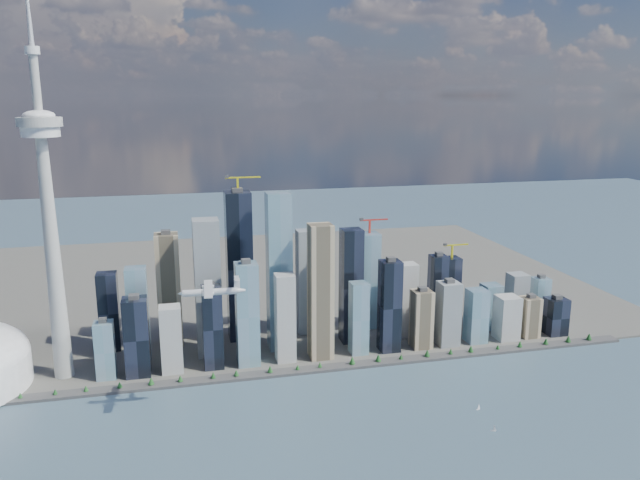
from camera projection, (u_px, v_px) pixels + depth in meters
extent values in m
plane|color=#344A5B|center=(324.00, 475.00, 653.24)|extent=(4000.00, 4000.00, 0.00)
cube|color=#383838|center=(282.00, 373.00, 889.59)|extent=(1100.00, 22.00, 4.00)
cube|color=#4C4C47|center=(245.00, 283.00, 1315.97)|extent=(1400.00, 900.00, 3.00)
cylinder|color=#3F2D1E|center=(55.00, 394.00, 819.94)|extent=(1.00, 1.00, 2.40)
cone|color=#17421A|center=(55.00, 391.00, 819.13)|extent=(7.20, 7.20, 8.00)
cylinder|color=#3F2D1E|center=(124.00, 387.00, 839.63)|extent=(1.00, 1.00, 2.40)
cone|color=#17421A|center=(123.00, 384.00, 838.82)|extent=(7.20, 7.20, 8.00)
cylinder|color=#3F2D1E|center=(189.00, 380.00, 859.33)|extent=(1.00, 1.00, 2.40)
cone|color=#17421A|center=(189.00, 378.00, 858.52)|extent=(7.20, 7.20, 8.00)
cylinder|color=#3F2D1E|center=(252.00, 374.00, 879.02)|extent=(1.00, 1.00, 2.40)
cone|color=#17421A|center=(252.00, 371.00, 878.21)|extent=(7.20, 7.20, 8.00)
cylinder|color=#3F2D1E|center=(312.00, 367.00, 898.72)|extent=(1.00, 1.00, 2.40)
cone|color=#17421A|center=(312.00, 365.00, 897.90)|extent=(7.20, 7.20, 8.00)
cylinder|color=#3F2D1E|center=(369.00, 362.00, 918.41)|extent=(1.00, 1.00, 2.40)
cone|color=#17421A|center=(369.00, 359.00, 917.60)|extent=(7.20, 7.20, 8.00)
cylinder|color=#3F2D1E|center=(424.00, 356.00, 938.11)|extent=(1.00, 1.00, 2.40)
cone|color=#17421A|center=(424.00, 354.00, 937.29)|extent=(7.20, 7.20, 8.00)
cylinder|color=#3F2D1E|center=(476.00, 351.00, 957.80)|extent=(1.00, 1.00, 2.40)
cone|color=#17421A|center=(476.00, 349.00, 956.99)|extent=(7.20, 7.20, 8.00)
cylinder|color=#3F2D1E|center=(527.00, 346.00, 977.50)|extent=(1.00, 1.00, 2.40)
cone|color=#17421A|center=(527.00, 343.00, 976.68)|extent=(7.20, 7.20, 8.00)
cylinder|color=#3F2D1E|center=(575.00, 341.00, 997.19)|extent=(1.00, 1.00, 2.40)
cone|color=#17421A|center=(575.00, 339.00, 996.38)|extent=(7.20, 7.20, 8.00)
cube|color=black|center=(135.00, 337.00, 869.12)|extent=(34.00, 34.00, 112.23)
cube|color=#7BA8BA|center=(136.00, 315.00, 913.03)|extent=(30.00, 30.00, 142.84)
cube|color=#AEAFAA|center=(172.00, 339.00, 882.22)|extent=(30.00, 30.00, 96.93)
cube|color=tan|center=(170.00, 290.00, 972.45)|extent=(36.00, 36.00, 178.56)
cube|color=slate|center=(208.00, 288.00, 929.39)|extent=(38.00, 38.00, 209.16)
cube|color=black|center=(211.00, 327.00, 891.83)|extent=(28.00, 28.00, 122.44)
cube|color=#7BA8BA|center=(249.00, 314.00, 900.87)|extent=(32.00, 32.00, 153.05)
cube|color=black|center=(240.00, 266.00, 990.53)|extent=(40.00, 40.00, 239.77)
cube|color=#7BA8BA|center=(280.00, 272.00, 950.35)|extent=(36.00, 36.00, 244.88)
cube|color=#AEAFAA|center=(287.00, 318.00, 915.68)|extent=(28.00, 28.00, 132.64)
cube|color=tan|center=(323.00, 292.00, 920.10)|extent=(34.00, 34.00, 204.06)
cube|color=slate|center=(308.00, 282.00, 1023.02)|extent=(30.00, 30.00, 173.45)
cube|color=black|center=(349.00, 286.00, 982.27)|extent=(32.00, 32.00, 183.66)
cube|color=#7BA8BA|center=(358.00, 318.00, 942.98)|extent=(26.00, 26.00, 112.23)
cube|color=black|center=(390.00, 306.00, 950.88)|extent=(30.00, 30.00, 142.84)
cube|color=#7BA8BA|center=(369.00, 280.00, 1048.04)|extent=(34.00, 34.00, 163.25)
cube|color=#AEAFAA|center=(408.00, 300.00, 1011.91)|extent=(28.00, 28.00, 122.44)
cube|color=tan|center=(420.00, 319.00, 968.01)|extent=(30.00, 30.00, 91.83)
cube|color=slate|center=(450.00, 314.00, 978.22)|extent=(32.00, 32.00, 102.03)
cube|color=black|center=(437.00, 295.00, 1022.12)|extent=(26.00, 26.00, 132.64)
cube|color=#7BA8BA|center=(478.00, 316.00, 991.31)|extent=(30.00, 30.00, 86.73)
cube|color=black|center=(450.00, 289.00, 1087.89)|extent=(28.00, 28.00, 112.23)
cube|color=#7BA8BA|center=(491.00, 306.00, 1051.19)|extent=(30.00, 30.00, 76.52)
cube|color=#AEAFAA|center=(506.00, 318.00, 1004.40)|extent=(34.00, 34.00, 71.42)
cube|color=tan|center=(531.00, 317.00, 1015.21)|extent=(28.00, 28.00, 66.32)
cube|color=slate|center=(516.00, 300.00, 1059.68)|extent=(30.00, 30.00, 91.83)
cube|color=black|center=(556.00, 316.00, 1026.01)|extent=(32.00, 32.00, 61.22)
cube|color=#7BA8BA|center=(539.00, 301.00, 1071.06)|extent=(26.00, 26.00, 81.63)
cube|color=black|center=(111.00, 311.00, 958.34)|extent=(30.00, 30.00, 122.44)
cube|color=#7BA8BA|center=(106.00, 350.00, 863.49)|extent=(26.00, 26.00, 81.63)
cube|color=yellow|center=(238.00, 185.00, 960.94)|extent=(3.00, 3.00, 22.00)
cube|color=yellow|center=(243.00, 177.00, 960.33)|extent=(55.00, 2.20, 2.20)
cube|color=#383838|center=(227.00, 177.00, 954.25)|extent=(6.00, 4.00, 4.00)
cube|color=red|center=(370.00, 227.00, 1027.10)|extent=(3.00, 3.00, 22.00)
cube|color=red|center=(374.00, 220.00, 1026.25)|extent=(48.00, 2.20, 2.20)
cube|color=#383838|center=(361.00, 219.00, 1020.89)|extent=(6.00, 4.00, 4.00)
cube|color=yellow|center=(452.00, 251.00, 1072.72)|extent=(3.00, 3.00, 22.00)
cube|color=yellow|center=(456.00, 245.00, 1071.76)|extent=(45.00, 2.20, 2.20)
cube|color=#383838|center=(445.00, 244.00, 1066.71)|extent=(6.00, 4.00, 4.00)
cone|color=#A3A39D|center=(53.00, 259.00, 839.60)|extent=(26.00, 26.00, 340.00)
cylinder|color=silver|center=(40.00, 131.00, 801.17)|extent=(48.00, 48.00, 14.00)
cylinder|color=#A3A39D|center=(39.00, 122.00, 798.46)|extent=(56.00, 56.00, 12.00)
ellipsoid|color=silver|center=(39.00, 115.00, 796.65)|extent=(40.00, 40.00, 14.00)
cylinder|color=#A3A39D|center=(36.00, 83.00, 787.61)|extent=(11.00, 11.00, 80.00)
cylinder|color=silver|center=(32.00, 50.00, 778.57)|extent=(18.00, 18.00, 10.00)
cone|color=silver|center=(27.00, 1.00, 765.46)|extent=(7.00, 7.00, 105.00)
cylinder|color=silver|center=(211.00, 292.00, 723.07)|extent=(64.17, 11.51, 7.86)
cone|color=silver|center=(181.00, 294.00, 717.36)|extent=(9.03, 8.34, 7.86)
cone|color=silver|center=(240.00, 290.00, 729.00)|extent=(12.71, 8.55, 7.86)
cube|color=silver|center=(208.00, 289.00, 721.71)|extent=(13.75, 69.19, 1.23)
cylinder|color=silver|center=(208.00, 294.00, 709.21)|extent=(13.73, 5.19, 4.42)
cylinder|color=silver|center=(208.00, 287.00, 735.10)|extent=(13.73, 5.19, 4.42)
cylinder|color=#3F3F3F|center=(202.00, 294.00, 707.94)|extent=(0.93, 9.82, 9.82)
cylinder|color=#3F3F3F|center=(202.00, 287.00, 733.82)|extent=(0.93, 9.82, 9.82)
cube|color=silver|center=(237.00, 284.00, 726.59)|extent=(6.92, 1.38, 13.50)
cube|color=silver|center=(237.00, 278.00, 725.04)|extent=(6.66, 22.37, 0.86)
cube|color=silver|center=(493.00, 431.00, 738.22)|extent=(5.80, 3.85, 0.75)
cylinder|color=#999999|center=(494.00, 428.00, 737.25)|extent=(0.22, 0.22, 8.40)
cube|color=silver|center=(478.00, 409.00, 788.84)|extent=(5.49, 2.91, 0.70)
cylinder|color=#999999|center=(478.00, 406.00, 787.93)|extent=(0.21, 0.21, 7.89)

